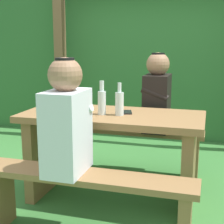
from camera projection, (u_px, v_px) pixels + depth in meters
name	position (u px, v px, depth m)	size (l,w,h in m)	color
ground_plane	(112.00, 199.00, 2.75)	(12.00, 12.00, 0.00)	#387635
hedge_backdrop	(157.00, 63.00, 4.63)	(6.40, 0.61, 1.97)	#306730
pergola_post_left	(61.00, 65.00, 4.42)	(0.12, 0.12, 1.94)	brown
picnic_table	(112.00, 142.00, 2.66)	(1.40, 0.64, 0.71)	olive
bench_near	(86.00, 193.00, 2.13)	(1.40, 0.24, 0.45)	olive
bench_far	(129.00, 141.00, 3.25)	(1.40, 0.24, 0.45)	olive
person_white_shirt	(67.00, 121.00, 2.08)	(0.25, 0.35, 0.72)	silver
person_black_coat	(157.00, 95.00, 3.08)	(0.25, 0.35, 0.72)	black
drinking_glass	(87.00, 107.00, 2.68)	(0.08, 0.08, 0.08)	silver
bottle_left	(102.00, 101.00, 2.55)	(0.06, 0.06, 0.26)	silver
bottle_right	(119.00, 103.00, 2.53)	(0.06, 0.06, 0.25)	silver
cell_phone	(127.00, 112.00, 2.64)	(0.07, 0.14, 0.01)	black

